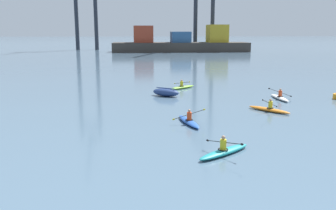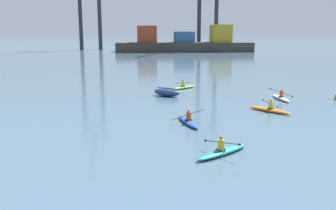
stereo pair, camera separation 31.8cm
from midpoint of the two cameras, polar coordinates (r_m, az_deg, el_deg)
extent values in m
cube|color=#38332D|center=(104.73, 1.89, 9.12)|extent=(38.43, 9.16, 2.60)
cube|color=#993823|center=(103.89, -4.01, 11.08)|extent=(5.38, 6.41, 4.66)
cube|color=#2D5684|center=(104.65, 1.90, 10.66)|extent=(5.38, 6.41, 3.02)
cube|color=#B29323|center=(106.43, 7.67, 11.10)|extent=(5.38, 6.41, 4.97)
cylinder|color=#232833|center=(118.53, -14.43, 15.48)|extent=(1.20, 1.20, 29.13)
cylinder|color=#232833|center=(117.77, -11.48, 15.63)|extent=(1.20, 1.20, 29.13)
cylinder|color=#232833|center=(112.82, 4.31, 16.18)|extent=(1.20, 1.20, 29.79)
cylinder|color=#232833|center=(113.77, 7.03, 16.09)|extent=(1.20, 1.20, 29.79)
ellipsoid|color=navy|center=(32.62, -0.62, 2.02)|extent=(2.76, 2.39, 0.70)
cube|color=navy|center=(32.55, -0.62, 2.68)|extent=(1.63, 1.17, 0.06)
ellipsoid|color=#7ABC2D|center=(36.97, 2.02, 2.80)|extent=(3.01, 2.62, 0.26)
torus|color=black|center=(36.88, 1.91, 3.00)|extent=(0.69, 0.69, 0.05)
cylinder|color=gold|center=(36.84, 1.91, 3.37)|extent=(0.30, 0.30, 0.50)
sphere|color=tan|center=(36.79, 1.92, 3.91)|extent=(0.19, 0.19, 0.19)
cylinder|color=black|center=(36.86, 1.97, 3.53)|extent=(1.34, 1.63, 0.40)
ellipsoid|color=yellow|center=(37.60, 0.83, 3.41)|extent=(0.16, 0.18, 0.14)
ellipsoid|color=yellow|center=(36.14, 3.16, 3.65)|extent=(0.16, 0.18, 0.14)
ellipsoid|color=orange|center=(27.40, 15.31, -0.71)|extent=(2.57, 3.05, 0.26)
torus|color=black|center=(27.32, 15.50, -0.46)|extent=(0.69, 0.69, 0.05)
cylinder|color=gold|center=(27.27, 15.53, 0.04)|extent=(0.30, 0.30, 0.50)
sphere|color=tan|center=(27.21, 15.57, 0.76)|extent=(0.19, 0.19, 0.19)
cylinder|color=black|center=(27.28, 15.45, 0.26)|extent=(1.57, 1.24, 0.79)
ellipsoid|color=black|center=(26.39, 14.37, 0.78)|extent=(0.19, 0.16, 0.17)
ellipsoid|color=black|center=(28.18, 16.45, -0.23)|extent=(0.19, 0.16, 0.17)
ellipsoid|color=#2856B2|center=(22.99, 2.88, -2.63)|extent=(1.27, 3.45, 0.26)
torus|color=black|center=(22.87, 2.97, -2.35)|extent=(0.58, 0.58, 0.05)
cylinder|color=#DB471E|center=(22.81, 2.98, -1.76)|extent=(0.30, 0.30, 0.50)
sphere|color=tan|center=(22.73, 2.99, -0.90)|extent=(0.19, 0.19, 0.19)
cylinder|color=black|center=(22.83, 2.94, -1.49)|extent=(2.01, 0.44, 0.53)
ellipsoid|color=yellow|center=(22.58, 0.49, -2.28)|extent=(0.20, 0.08, 0.15)
ellipsoid|color=yellow|center=(23.13, 5.33, -0.72)|extent=(0.20, 0.08, 0.15)
ellipsoid|color=silver|center=(32.55, 16.90, 1.10)|extent=(0.68, 3.41, 0.26)
torus|color=black|center=(32.44, 16.99, 1.31)|extent=(0.50, 0.50, 0.05)
cylinder|color=#DB471E|center=(32.40, 17.01, 1.73)|extent=(0.30, 0.30, 0.50)
sphere|color=tan|center=(32.34, 17.05, 2.34)|extent=(0.19, 0.19, 0.19)
cylinder|color=black|center=(32.43, 16.99, 1.92)|extent=(1.99, 0.08, 0.74)
ellipsoid|color=black|center=(31.99, 15.39, 2.52)|extent=(0.21, 0.04, 0.16)
ellipsoid|color=black|center=(32.88, 18.53, 1.33)|extent=(0.21, 0.04, 0.16)
ellipsoid|color=teal|center=(17.53, 8.35, -7.30)|extent=(3.09, 2.50, 0.26)
torus|color=black|center=(17.41, 8.15, -6.94)|extent=(0.69, 0.69, 0.05)
cylinder|color=gold|center=(17.34, 8.18, -6.19)|extent=(0.30, 0.30, 0.50)
sphere|color=tan|center=(17.23, 8.21, -5.08)|extent=(0.19, 0.19, 0.19)
cylinder|color=black|center=(17.34, 8.29, -5.84)|extent=(1.27, 1.70, 0.33)
ellipsoid|color=black|center=(18.04, 5.75, -5.58)|extent=(0.15, 0.18, 0.13)
ellipsoid|color=black|center=(16.68, 11.05, -6.11)|extent=(0.15, 0.18, 0.13)
camera|label=1|loc=(0.16, -90.35, -0.07)|focal=38.66mm
camera|label=2|loc=(0.16, 89.65, 0.07)|focal=38.66mm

